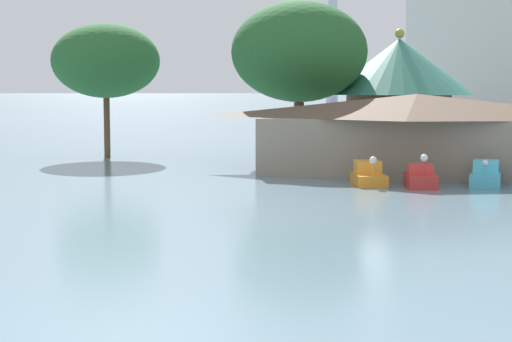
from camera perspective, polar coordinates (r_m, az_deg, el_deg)
The scene contains 7 objects.
pedal_boat_orange at distance 43.49m, azimuth 7.78°, elevation -0.29°, with size 2.40×3.20×1.58m.
pedal_boat_red at distance 42.81m, azimuth 11.31°, elevation -0.46°, with size 1.98×2.80×1.78m.
pedal_boat_cyan at distance 43.87m, azimuth 15.58°, elevation -0.35°, with size 1.52×2.65×1.48m.
boathouse at distance 48.81m, azimuth 11.03°, elevation 2.62°, with size 18.91×7.72×4.71m.
green_roof_pavilion at distance 60.17m, azimuth 9.84°, elevation 5.64°, with size 10.61×10.61×9.27m.
shoreline_tree_tall_left at distance 61.41m, azimuth -10.34°, elevation 7.50°, with size 7.85×7.85×9.75m.
shoreline_tree_mid at distance 56.95m, azimuth 3.01°, elevation 8.22°, with size 9.31×9.31×10.97m.
Camera 1 is at (13.52, -10.69, 4.98)m, focal length 57.88 mm.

